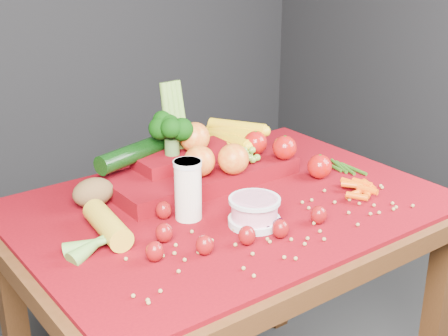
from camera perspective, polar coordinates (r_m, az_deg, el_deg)
table at (r=1.63m, az=0.42°, el=-6.57°), size 1.10×0.80×0.75m
red_cloth at (r=1.59m, az=0.43°, el=-3.36°), size 1.05×0.75×0.01m
milk_glass at (r=1.48m, az=-3.31°, el=-1.83°), size 0.07×0.07×0.15m
yogurt_bowl at (r=1.46m, az=2.80°, el=-3.91°), size 0.12×0.12×0.07m
strawberry_scatter at (r=1.40m, az=-1.61°, el=-5.69°), size 0.48×0.28×0.05m
dark_grape_cluster at (r=1.45m, az=4.53°, el=-5.10°), size 0.06×0.05×0.03m
soybean_scatter at (r=1.45m, az=5.23°, el=-5.68°), size 0.84×0.24×0.01m
corn_ear at (r=1.40m, az=-11.27°, el=-6.24°), size 0.20×0.24×0.06m
potato at (r=1.59m, az=-11.87°, el=-2.21°), size 0.11×0.08×0.07m
baby_carrot_pile at (r=1.67m, az=11.97°, el=-1.74°), size 0.18×0.17×0.03m
green_bean_pile at (r=1.83m, az=10.74°, el=0.10°), size 0.14×0.12×0.01m
produce_mound at (r=1.70m, az=-1.74°, el=0.80°), size 0.59×0.36×0.27m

